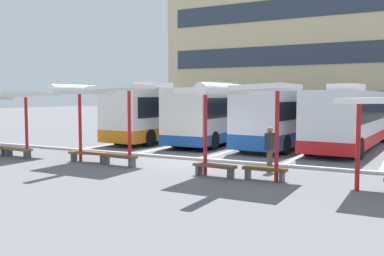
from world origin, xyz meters
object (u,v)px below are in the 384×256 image
(coach_bus_0, at_px, (165,114))
(waiting_passenger_0, at_px, (270,146))
(coach_bus_1, at_px, (225,114))
(bench_2, at_px, (88,154))
(waiting_shelter_1, at_px, (99,92))
(bench_4, at_px, (215,167))
(bench_3, at_px, (119,158))
(bench_1, at_px, (18,150))
(coach_bus_3, at_px, (351,119))
(waiting_shelter_2, at_px, (237,91))
(bench_5, at_px, (265,171))
(coach_bus_2, at_px, (289,118))

(coach_bus_0, distance_m, waiting_passenger_0, 12.72)
(coach_bus_1, bearing_deg, bench_2, -99.88)
(coach_bus_0, relative_size, waiting_shelter_1, 2.42)
(bench_4, bearing_deg, bench_3, 175.40)
(coach_bus_0, xyz_separation_m, bench_2, (1.91, -9.57, -1.41))
(bench_1, height_order, bench_2, same)
(coach_bus_3, bearing_deg, bench_4, -105.35)
(coach_bus_0, relative_size, bench_4, 6.17)
(waiting_shelter_1, bearing_deg, waiting_shelter_2, -3.89)
(coach_bus_3, xyz_separation_m, bench_1, (-13.31, -11.22, -1.31))
(bench_3, xyz_separation_m, bench_4, (4.54, -0.37, -0.00))
(waiting_passenger_0, bearing_deg, waiting_shelter_2, -104.54)
(coach_bus_0, xyz_separation_m, coach_bus_3, (11.35, 1.16, -0.10))
(bench_1, distance_m, bench_5, 12.01)
(coach_bus_3, bearing_deg, bench_2, -131.34)
(coach_bus_2, height_order, waiting_passenger_0, coach_bus_2)
(coach_bus_2, bearing_deg, waiting_passenger_0, -79.42)
(coach_bus_1, height_order, coach_bus_3, coach_bus_1)
(coach_bus_2, height_order, waiting_shelter_2, coach_bus_2)
(bench_2, bearing_deg, waiting_shelter_2, -5.48)
(coach_bus_3, distance_m, bench_5, 11.24)
(bench_2, relative_size, waiting_shelter_2, 0.41)
(coach_bus_0, bearing_deg, bench_2, -78.73)
(coach_bus_2, xyz_separation_m, bench_4, (0.20, -10.65, -1.29))
(bench_2, distance_m, bench_5, 8.15)
(coach_bus_0, height_order, bench_4, coach_bus_0)
(waiting_shelter_1, height_order, bench_3, waiting_shelter_1)
(coach_bus_0, bearing_deg, bench_5, -44.62)
(coach_bus_2, bearing_deg, waiting_shelter_2, -84.18)
(coach_bus_2, height_order, bench_4, coach_bus_2)
(coach_bus_0, xyz_separation_m, bench_4, (8.25, -10.12, -1.41))
(coach_bus_3, xyz_separation_m, waiting_passenger_0, (-1.66, -9.38, -0.64))
(coach_bus_2, relative_size, bench_1, 6.25)
(bench_4, distance_m, waiting_passenger_0, 2.48)
(coach_bus_0, distance_m, waiting_shelter_1, 10.31)
(coach_bus_2, height_order, bench_3, coach_bus_2)
(coach_bus_3, height_order, bench_1, coach_bus_3)
(waiting_shelter_1, distance_m, bench_5, 7.75)
(bench_2, height_order, bench_3, same)
(waiting_shelter_1, distance_m, waiting_shelter_2, 6.36)
(bench_5, bearing_deg, bench_4, -173.71)
(coach_bus_1, distance_m, waiting_shelter_1, 11.04)
(coach_bus_1, distance_m, bench_3, 10.93)
(coach_bus_0, xyz_separation_m, waiting_shelter_1, (2.81, -9.83, 1.33))
(bench_2, relative_size, bench_4, 1.11)
(coach_bus_1, distance_m, bench_2, 10.91)
(coach_bus_3, distance_m, waiting_passenger_0, 9.54)
(bench_4, distance_m, bench_5, 1.81)
(coach_bus_0, relative_size, coach_bus_2, 0.95)
(coach_bus_1, distance_m, bench_4, 12.15)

